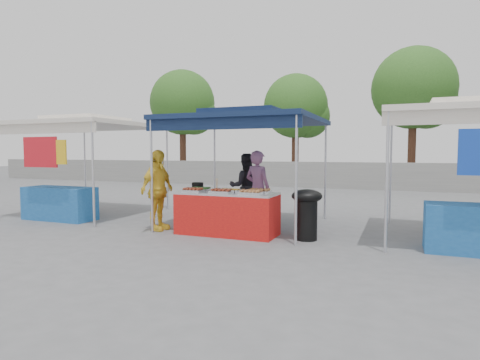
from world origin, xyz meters
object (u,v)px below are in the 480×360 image
at_px(cooking_pot, 198,186).
at_px(vendor_table, 227,213).
at_px(vendor_woman, 258,189).
at_px(helper_man, 245,187).
at_px(wok_burner, 307,210).
at_px(customer_person, 157,190).

bearing_deg(cooking_pot, vendor_table, -22.32).
distance_m(vendor_woman, helper_man, 1.03).
bearing_deg(wok_burner, vendor_woman, 134.62).
distance_m(vendor_table, helper_man, 1.86).
height_order(vendor_table, customer_person, customer_person).
distance_m(helper_man, customer_person, 2.30).
height_order(helper_man, customer_person, customer_person).
bearing_deg(cooking_pot, helper_man, 69.30).
bearing_deg(cooking_pot, customer_person, -145.52).
bearing_deg(vendor_table, wok_burner, 3.09).
height_order(cooking_pot, vendor_woman, vendor_woman).
bearing_deg(wok_burner, customer_person, 173.17).
xyz_separation_m(vendor_woman, helper_man, (-0.61, 0.83, -0.03)).
bearing_deg(helper_man, customer_person, 30.76).
bearing_deg(vendor_woman, helper_man, -36.67).
relative_size(cooking_pot, wok_burner, 0.26).
xyz_separation_m(cooking_pot, helper_man, (0.55, 1.45, -0.11)).
distance_m(vendor_table, customer_person, 1.60).
distance_m(cooking_pot, vendor_woman, 1.31).
xyz_separation_m(vendor_woman, customer_person, (-1.85, -1.10, 0.01)).
bearing_deg(vendor_table, helper_man, 99.28).
distance_m(wok_burner, vendor_woman, 1.57).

